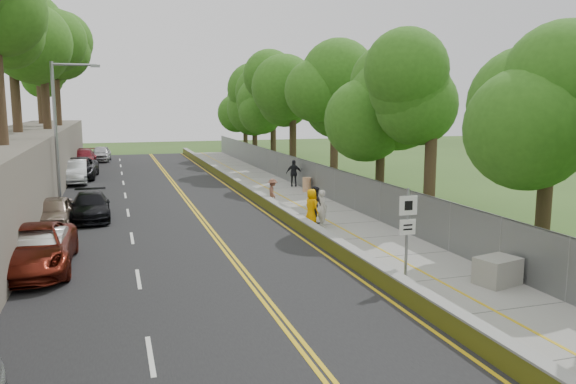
{
  "coord_description": "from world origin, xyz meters",
  "views": [
    {
      "loc": [
        -7.8,
        -18.58,
        5.78
      ],
      "look_at": [
        0.5,
        8.0,
        1.4
      ],
      "focal_mm": 35.0,
      "sensor_mm": 36.0,
      "label": 1
    }
  ],
  "objects_px": {
    "concrete_block": "(497,271)",
    "construction_barrel": "(307,185)",
    "car_2": "(33,249)",
    "person_far": "(294,173)",
    "signpost": "(407,225)",
    "car_1": "(42,251)",
    "streetlight": "(60,125)",
    "painter_0": "(311,207)"
  },
  "relations": [
    {
      "from": "concrete_block",
      "to": "construction_barrel",
      "type": "bearing_deg",
      "value": 88.56
    },
    {
      "from": "construction_barrel",
      "to": "concrete_block",
      "type": "relative_size",
      "value": 0.71
    },
    {
      "from": "car_2",
      "to": "person_far",
      "type": "height_order",
      "value": "person_far"
    },
    {
      "from": "concrete_block",
      "to": "signpost",
      "type": "bearing_deg",
      "value": 160.28
    },
    {
      "from": "construction_barrel",
      "to": "car_1",
      "type": "distance_m",
      "value": 20.21
    },
    {
      "from": "car_2",
      "to": "person_far",
      "type": "relative_size",
      "value": 3.03
    },
    {
      "from": "signpost",
      "to": "construction_barrel",
      "type": "bearing_deg",
      "value": 80.3
    },
    {
      "from": "streetlight",
      "to": "person_far",
      "type": "bearing_deg",
      "value": 16.86
    },
    {
      "from": "car_2",
      "to": "painter_0",
      "type": "xyz_separation_m",
      "value": [
        11.74,
        4.24,
        0.09
      ]
    },
    {
      "from": "concrete_block",
      "to": "person_far",
      "type": "distance_m",
      "value": 22.45
    },
    {
      "from": "car_2",
      "to": "painter_0",
      "type": "height_order",
      "value": "painter_0"
    },
    {
      "from": "streetlight",
      "to": "signpost",
      "type": "bearing_deg",
      "value": -55.92
    },
    {
      "from": "construction_barrel",
      "to": "car_2",
      "type": "height_order",
      "value": "car_2"
    },
    {
      "from": "concrete_block",
      "to": "painter_0",
      "type": "height_order",
      "value": "painter_0"
    },
    {
      "from": "concrete_block",
      "to": "car_2",
      "type": "height_order",
      "value": "car_2"
    },
    {
      "from": "signpost",
      "to": "person_far",
      "type": "distance_m",
      "value": 21.71
    },
    {
      "from": "streetlight",
      "to": "construction_barrel",
      "type": "distance_m",
      "value": 15.46
    },
    {
      "from": "concrete_block",
      "to": "car_2",
      "type": "relative_size",
      "value": 0.23
    },
    {
      "from": "concrete_block",
      "to": "person_far",
      "type": "bearing_deg",
      "value": 88.97
    },
    {
      "from": "signpost",
      "to": "concrete_block",
      "type": "xyz_separation_m",
      "value": [
        2.75,
        -0.98,
        -1.48
      ]
    },
    {
      "from": "construction_barrel",
      "to": "car_2",
      "type": "bearing_deg",
      "value": -136.87
    },
    {
      "from": "concrete_block",
      "to": "car_2",
      "type": "xyz_separation_m",
      "value": [
        -14.4,
        6.04,
        0.34
      ]
    },
    {
      "from": "painter_0",
      "to": "concrete_block",
      "type": "bearing_deg",
      "value": 177.18
    },
    {
      "from": "streetlight",
      "to": "car_1",
      "type": "xyz_separation_m",
      "value": [
        0.14,
        -11.96,
        -3.91
      ]
    },
    {
      "from": "signpost",
      "to": "car_2",
      "type": "bearing_deg",
      "value": 156.53
    },
    {
      "from": "car_1",
      "to": "streetlight",
      "type": "bearing_deg",
      "value": 93.42
    },
    {
      "from": "person_far",
      "to": "construction_barrel",
      "type": "bearing_deg",
      "value": 111.69
    },
    {
      "from": "streetlight",
      "to": "car_1",
      "type": "relative_size",
      "value": 1.9
    },
    {
      "from": "construction_barrel",
      "to": "person_far",
      "type": "distance_m",
      "value": 2.49
    },
    {
      "from": "painter_0",
      "to": "person_far",
      "type": "height_order",
      "value": "person_far"
    },
    {
      "from": "streetlight",
      "to": "construction_barrel",
      "type": "xyz_separation_m",
      "value": [
        14.76,
        2.0,
        -4.12
      ]
    },
    {
      "from": "car_2",
      "to": "person_far",
      "type": "distance_m",
      "value": 22.09
    },
    {
      "from": "car_2",
      "to": "person_far",
      "type": "bearing_deg",
      "value": 48.55
    },
    {
      "from": "construction_barrel",
      "to": "car_2",
      "type": "distance_m",
      "value": 20.42
    },
    {
      "from": "concrete_block",
      "to": "person_far",
      "type": "relative_size",
      "value": 0.7
    },
    {
      "from": "streetlight",
      "to": "person_far",
      "type": "relative_size",
      "value": 4.28
    },
    {
      "from": "streetlight",
      "to": "car_1",
      "type": "distance_m",
      "value": 12.58
    },
    {
      "from": "concrete_block",
      "to": "car_1",
      "type": "relative_size",
      "value": 0.31
    },
    {
      "from": "signpost",
      "to": "painter_0",
      "type": "distance_m",
      "value": 9.36
    },
    {
      "from": "concrete_block",
      "to": "car_1",
      "type": "height_order",
      "value": "car_1"
    },
    {
      "from": "car_1",
      "to": "person_far",
      "type": "bearing_deg",
      "value": 51.22
    },
    {
      "from": "signpost",
      "to": "car_2",
      "type": "relative_size",
      "value": 0.55
    }
  ]
}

